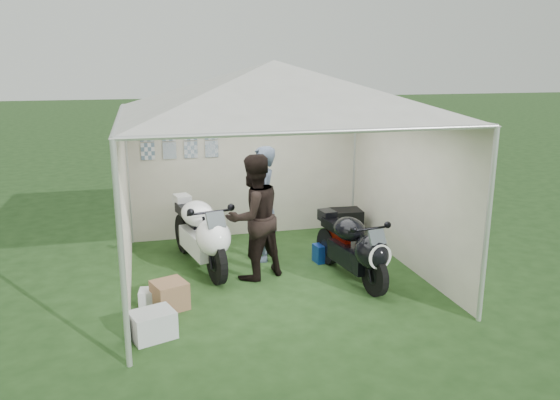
# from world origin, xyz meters

# --- Properties ---
(ground) EXTENTS (80.00, 80.00, 0.00)m
(ground) POSITION_xyz_m (0.00, 0.00, 0.00)
(ground) COLOR #1E3C16
(ground) RESTS_ON ground
(canopy_tent) EXTENTS (5.66, 5.66, 3.00)m
(canopy_tent) POSITION_xyz_m (-0.00, 0.03, 2.58)
(canopy_tent) COLOR silver
(canopy_tent) RESTS_ON ground
(motorcycle_white) EXTENTS (0.74, 2.06, 1.02)m
(motorcycle_white) POSITION_xyz_m (-0.98, 0.49, 0.57)
(motorcycle_white) COLOR black
(motorcycle_white) RESTS_ON ground
(motorcycle_black) EXTENTS (0.57, 1.83, 0.90)m
(motorcycle_black) POSITION_xyz_m (1.01, -0.49, 0.50)
(motorcycle_black) COLOR black
(motorcycle_black) RESTS_ON ground
(paddock_stand) EXTENTS (0.39, 0.28, 0.27)m
(paddock_stand) POSITION_xyz_m (0.90, 0.34, 0.14)
(paddock_stand) COLOR blue
(paddock_stand) RESTS_ON ground
(person_dark_jacket) EXTENTS (1.05, 0.95, 1.77)m
(person_dark_jacket) POSITION_xyz_m (-0.30, -0.01, 0.88)
(person_dark_jacket) COLOR black
(person_dark_jacket) RESTS_ON ground
(person_blue_jacket) EXTENTS (0.55, 0.72, 1.76)m
(person_blue_jacket) POSITION_xyz_m (-0.02, 0.69, 0.88)
(person_blue_jacket) COLOR slate
(person_blue_jacket) RESTS_ON ground
(equipment_box) EXTENTS (0.55, 0.46, 0.52)m
(equipment_box) POSITION_xyz_m (1.58, 1.29, 0.26)
(equipment_box) COLOR black
(equipment_box) RESTS_ON ground
(crate_0) EXTENTS (0.55, 0.49, 0.31)m
(crate_0) POSITION_xyz_m (-1.75, -1.46, 0.15)
(crate_0) COLOR silver
(crate_0) RESTS_ON ground
(crate_1) EXTENTS (0.49, 0.49, 0.34)m
(crate_1) POSITION_xyz_m (-1.52, -0.74, 0.17)
(crate_1) COLOR brown
(crate_1) RESTS_ON ground
(crate_2) EXTENTS (0.31, 0.27, 0.21)m
(crate_2) POSITION_xyz_m (-1.75, -0.60, 0.10)
(crate_2) COLOR silver
(crate_2) RESTS_ON ground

